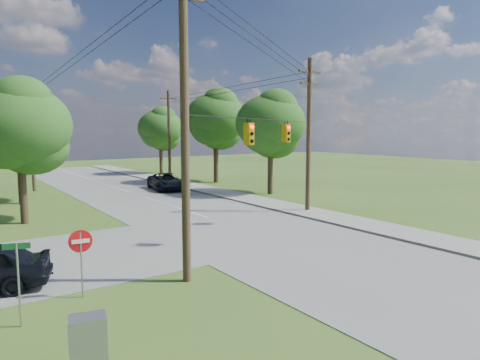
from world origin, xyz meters
TOP-DOWN VIEW (x-y plane):
  - ground at (0.00, 0.00)m, footprint 140.00×140.00m
  - main_road at (2.00, 5.00)m, footprint 10.00×100.00m
  - sidewalk_east at (8.70, 5.00)m, footprint 2.60×100.00m
  - pole_sw at (-4.60, 0.40)m, footprint 2.00×0.32m
  - pole_ne at (8.90, 8.00)m, footprint 2.00×0.32m
  - pole_north_e at (8.90, 30.00)m, footprint 2.00×0.32m
  - pole_north_w at (-5.00, 30.00)m, footprint 2.00×0.32m
  - power_lines at (1.50, 11.54)m, footprint 13.93×29.62m
  - traffic_signals at (2.55, 4.43)m, footprint 4.91×3.27m
  - tree_w_near at (-8.00, 15.00)m, footprint 6.00×6.00m
  - tree_w_mid at (-7.00, 23.00)m, footprint 6.40×6.40m
  - tree_e_near at (12.00, 16.00)m, footprint 6.20×6.20m
  - tree_e_mid at (12.50, 26.00)m, footprint 6.60×6.60m
  - tree_e_far at (11.50, 38.00)m, footprint 5.80×5.80m
  - car_main_north at (5.50, 23.63)m, footprint 3.45×5.98m
  - control_cabinet at (-9.44, -4.00)m, footprint 0.93×0.76m
  - do_not_enter_sign at (-8.26, 1.00)m, footprint 0.77×0.17m
  - street_name_sign at (-10.32, -0.24)m, footprint 0.71×0.30m

SIDE VIEW (x-z plane):
  - ground at x=0.00m, z-range 0.00..0.00m
  - main_road at x=2.00m, z-range 0.00..0.03m
  - sidewalk_east at x=8.70m, z-range 0.00..0.12m
  - control_cabinet at x=-9.44m, z-range 0.00..1.48m
  - car_main_north at x=5.50m, z-range 0.03..1.60m
  - street_name_sign at x=-10.32m, z-range 0.36..2.85m
  - do_not_enter_sign at x=-8.26m, z-range 0.54..2.88m
  - pole_north_e at x=8.90m, z-range 0.13..10.13m
  - pole_north_w at x=-5.00m, z-range 0.13..10.13m
  - pole_ne at x=8.90m, z-range 0.22..10.72m
  - traffic_signals at x=2.55m, z-range 4.97..6.02m
  - tree_e_far at x=11.50m, z-range 1.76..10.08m
  - tree_w_near at x=-8.00m, z-range 1.72..10.12m
  - pole_sw at x=-4.60m, z-range 0.23..12.23m
  - tree_e_near at x=12.00m, z-range 1.85..10.66m
  - tree_w_mid at x=-7.00m, z-range 1.97..11.19m
  - tree_e_mid at x=12.50m, z-range 2.09..11.73m
  - power_lines at x=1.50m, z-range 6.69..11.62m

